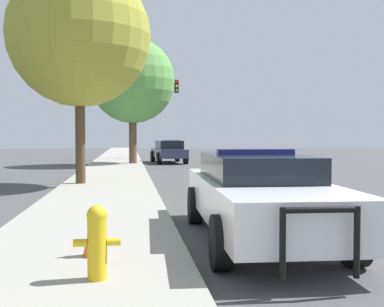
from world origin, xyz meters
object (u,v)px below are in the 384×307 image
police_car (258,193)px  fire_hydrant (97,240)px  car_background_midblock (169,151)px  car_background_distant (171,145)px  traffic_light (149,102)px  tree_sidewalk_mid (133,81)px  tree_sidewalk_near (79,36)px  traffic_cone (94,231)px

police_car → fire_hydrant: bearing=45.0°
fire_hydrant → car_background_midblock: (2.85, 24.58, 0.18)m
fire_hydrant → car_background_distant: (4.67, 43.47, 0.12)m
car_background_distant → traffic_light: bearing=-103.2°
police_car → traffic_light: traffic_light is taller
car_background_distant → tree_sidewalk_mid: size_ratio=0.61×
police_car → tree_sidewalk_near: size_ratio=0.76×
traffic_light → traffic_cone: size_ratio=8.57×
tree_sidewalk_near → tree_sidewalk_mid: bearing=80.8°
tree_sidewalk_mid → police_car: bearing=-84.7°
police_car → car_background_midblock: (0.39, 22.30, -0.02)m
police_car → traffic_cone: (-2.57, -1.22, -0.31)m
police_car → fire_hydrant: 3.37m
police_car → tree_sidewalk_mid: size_ratio=0.77×
fire_hydrant → car_background_distant: bearing=83.9°
car_background_midblock → traffic_cone: 23.70m
car_background_midblock → tree_sidewalk_mid: 5.17m
traffic_light → car_background_distant: (2.85, 14.76, -3.38)m
car_background_distant → tree_sidewalk_near: 33.35m
traffic_light → police_car: bearing=-88.6°
police_car → car_background_midblock: size_ratio=1.15×
fire_hydrant → car_background_distant: size_ratio=0.19×
fire_hydrant → tree_sidewalk_mid: 22.72m
tree_sidewalk_mid → traffic_cone: 21.70m
car_background_distant → tree_sidewalk_near: size_ratio=0.60×
car_background_midblock → fire_hydrant: bearing=-101.0°
traffic_light → tree_sidewalk_mid: bearing=-100.8°
car_background_midblock → tree_sidewalk_mid: bearing=-139.1°
fire_hydrant → tree_sidewalk_near: 11.86m
car_background_midblock → tree_sidewalk_near: tree_sidewalk_near is taller
traffic_light → fire_hydrant: bearing=-93.6°
car_background_midblock → tree_sidewalk_near: size_ratio=0.66×
police_car → tree_sidewalk_near: 10.31m
fire_hydrant → car_background_midblock: bearing=83.4°
tree_sidewalk_mid → traffic_cone: tree_sidewalk_mid is taller
police_car → tree_sidewalk_near: tree_sidewalk_near is taller
traffic_light → tree_sidewalk_mid: size_ratio=0.80×
car_background_distant → traffic_cone: car_background_distant is taller
police_car → car_background_distant: size_ratio=1.26×
tree_sidewalk_mid → car_background_distant: bearing=79.1°
police_car → traffic_cone: police_car is taller
car_background_distant → car_background_midblock: bearing=-97.7°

